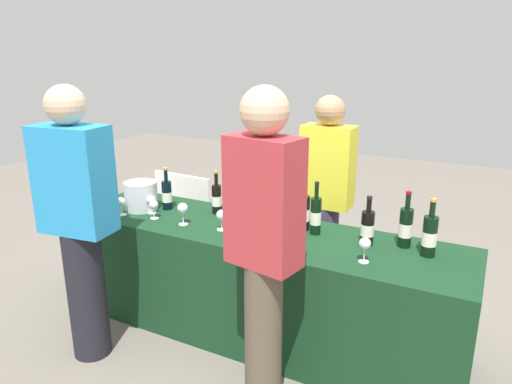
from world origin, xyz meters
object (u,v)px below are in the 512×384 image
Objects in this scene: wine_glass_0 at (121,203)px; wine_glass_3 at (183,209)px; wine_bottle_6 at (406,227)px; wine_bottle_4 at (316,215)px; wine_glass_4 at (221,216)px; server_pouring at (326,195)px; ice_bucket at (141,196)px; guest_0 at (78,219)px; wine_bottle_2 at (256,206)px; wine_bottle_5 at (367,227)px; wine_glass_5 at (365,244)px; wine_glass_2 at (154,206)px; menu_board at (183,213)px; wine_bottle_7 at (430,236)px; wine_bottle_0 at (167,195)px; wine_bottle_3 at (305,212)px; wine_bottle_1 at (217,199)px; wine_glass_1 at (151,201)px; guest_1 at (264,244)px.

wine_glass_3 is (0.49, 0.04, 0.02)m from wine_glass_0.
wine_bottle_4 is at bearing -174.37° from wine_bottle_6.
wine_glass_4 is 0.09× the size of server_pouring.
ice_bucket is 0.14× the size of guest_0.
wine_bottle_2 is 0.74m from wine_bottle_5.
wine_bottle_4 is at bearing 144.86° from wine_glass_5.
wine_glass_2 is (-1.07, -0.25, -0.03)m from wine_bottle_4.
wine_bottle_2 is 1.08× the size of wine_bottle_5.
wine_glass_2 is at bearing -170.62° from wine_bottle_5.
wine_glass_2 is at bearing 179.22° from wine_glass_5.
wine_bottle_5 is at bearing 19.74° from guest_0.
wine_bottle_6 is 2.50× the size of wine_glass_4.
wine_bottle_2 is at bearing 8.96° from ice_bucket.
menu_board is (-0.78, 1.04, -0.48)m from wine_glass_3.
wine_bottle_0 is at bearing -179.21° from wine_bottle_7.
wine_bottle_2 is at bearing 58.15° from wine_glass_4.
server_pouring is at bearing 145.54° from wine_bottle_6.
ice_bucket is at bearing -171.79° from wine_bottle_3.
wine_bottle_0 is at bearing -175.61° from wine_bottle_3.
wine_bottle_1 is 2.35× the size of wine_glass_1.
wine_bottle_4 reaches higher than wine_bottle_3.
wine_bottle_3 reaches higher than wine_glass_0.
wine_bottle_7 reaches higher than wine_bottle_2.
ice_bucket is at bearing 173.64° from wine_glass_4.
wine_bottle_7 is at bearing -0.97° from wine_bottle_2.
server_pouring is 1.21m from guest_1.
wine_bottle_0 is 0.41× the size of menu_board.
menu_board is (-1.60, 1.50, -0.57)m from guest_1.
wine_glass_3 is at bearing -172.81° from wine_glass_4.
wine_bottle_6 reaches higher than wine_glass_1.
wine_bottle_4 and wine_bottle_6 have the same top height.
ice_bucket is (-1.27, -0.13, -0.02)m from wine_bottle_4.
wine_bottle_4 reaches higher than wine_glass_0.
ice_bucket reaches higher than wine_glass_5.
wine_glass_4 is at bearing -158.65° from wine_bottle_4.
wine_bottle_4 is 1.00× the size of wine_bottle_6.
wine_glass_2 is 0.08× the size of guest_0.
wine_glass_0 is (-1.85, -0.34, -0.03)m from wine_bottle_6.
wine_bottle_2 is 1.03× the size of wine_bottle_3.
wine_glass_4 is (0.52, 0.03, 0.00)m from wine_glass_2.
wine_bottle_7 is at bearing 40.59° from wine_glass_5.
wine_glass_4 is at bearing 7.19° from wine_glass_3.
wine_bottle_7 reaches higher than wine_glass_1.
wine_glass_5 reaches higher than wine_glass_0.
wine_bottle_3 is 1.20m from ice_bucket.
wine_bottle_4 is at bearing 13.06° from wine_glass_2.
wine_glass_4 is (0.27, 0.03, -0.01)m from wine_glass_3.
wine_bottle_1 is at bearing 28.37° from wine_glass_1.
wine_bottle_2 reaches higher than wine_glass_5.
ice_bucket is (-0.52, -0.18, -0.01)m from wine_bottle_1.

